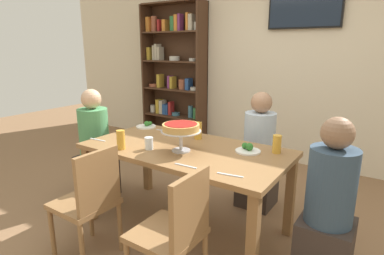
# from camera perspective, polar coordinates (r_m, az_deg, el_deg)

# --- Properties ---
(ground_plane) EXTENTS (12.00, 12.00, 0.00)m
(ground_plane) POSITION_cam_1_polar(r_m,az_deg,el_deg) (2.95, -1.13, -17.38)
(ground_plane) COLOR #846042
(rear_partition) EXTENTS (8.00, 0.12, 2.80)m
(rear_partition) POSITION_cam_1_polar(r_m,az_deg,el_deg) (4.49, 15.47, 11.96)
(rear_partition) COLOR beige
(rear_partition) RESTS_ON ground_plane
(dining_table) EXTENTS (1.70, 0.90, 0.74)m
(dining_table) POSITION_cam_1_polar(r_m,az_deg,el_deg) (2.67, -1.20, -5.40)
(dining_table) COLOR olive
(dining_table) RESTS_ON ground_plane
(bookshelf) EXTENTS (1.10, 0.30, 2.21)m
(bookshelf) POSITION_cam_1_polar(r_m,az_deg,el_deg) (5.12, -3.34, 9.90)
(bookshelf) COLOR #422819
(bookshelf) RESTS_ON ground_plane
(television) EXTENTS (0.89, 0.05, 0.55)m
(television) POSITION_cam_1_polar(r_m,az_deg,el_deg) (4.34, 19.82, 20.18)
(television) COLOR black
(diner_head_west) EXTENTS (0.34, 0.34, 1.15)m
(diner_head_west) POSITION_cam_1_polar(r_m,az_deg,el_deg) (3.44, -17.12, -4.24)
(diner_head_west) COLOR #382D28
(diner_head_west) RESTS_ON ground_plane
(diner_head_east) EXTENTS (0.34, 0.34, 1.15)m
(diner_head_east) POSITION_cam_1_polar(r_m,az_deg,el_deg) (2.30, 23.40, -14.44)
(diner_head_east) COLOR #382D28
(diner_head_east) RESTS_ON ground_plane
(diner_far_right) EXTENTS (0.34, 0.34, 1.15)m
(diner_far_right) POSITION_cam_1_polar(r_m,az_deg,el_deg) (3.17, 11.95, -5.52)
(diner_far_right) COLOR #382D28
(diner_far_right) RESTS_ON ground_plane
(chair_near_left) EXTENTS (0.40, 0.40, 0.87)m
(chair_near_left) POSITION_cam_1_polar(r_m,az_deg,el_deg) (2.46, -18.05, -12.22)
(chair_near_left) COLOR olive
(chair_near_left) RESTS_ON ground_plane
(chair_near_right) EXTENTS (0.40, 0.40, 0.87)m
(chair_near_right) POSITION_cam_1_polar(r_m,az_deg,el_deg) (2.00, -3.04, -18.06)
(chair_near_right) COLOR olive
(chair_near_right) RESTS_ON ground_plane
(deep_dish_pizza_stand) EXTENTS (0.33, 0.33, 0.23)m
(deep_dish_pizza_stand) POSITION_cam_1_polar(r_m,az_deg,el_deg) (2.49, -2.03, -0.26)
(deep_dish_pizza_stand) COLOR silver
(deep_dish_pizza_stand) RESTS_ON dining_table
(salad_plate_near_diner) EXTENTS (0.20, 0.20, 0.07)m
(salad_plate_near_diner) POSITION_cam_1_polar(r_m,az_deg,el_deg) (2.56, 10.10, -3.88)
(salad_plate_near_diner) COLOR white
(salad_plate_near_diner) RESTS_ON dining_table
(salad_plate_far_diner) EXTENTS (0.21, 0.21, 0.07)m
(salad_plate_far_diner) POSITION_cam_1_polar(r_m,az_deg,el_deg) (3.32, -8.24, 0.34)
(salad_plate_far_diner) COLOR white
(salad_plate_far_diner) RESTS_ON dining_table
(beer_glass_amber_tall) EXTENTS (0.07, 0.07, 0.16)m
(beer_glass_amber_tall) POSITION_cam_1_polar(r_m,az_deg,el_deg) (2.63, -12.79, -2.19)
(beer_glass_amber_tall) COLOR gold
(beer_glass_amber_tall) RESTS_ON dining_table
(beer_glass_amber_short) EXTENTS (0.07, 0.07, 0.15)m
(beer_glass_amber_short) POSITION_cam_1_polar(r_m,az_deg,el_deg) (2.86, 1.11, -0.57)
(beer_glass_amber_short) COLOR gold
(beer_glass_amber_short) RESTS_ON dining_table
(beer_glass_amber_spare) EXTENTS (0.07, 0.07, 0.15)m
(beer_glass_amber_spare) POSITION_cam_1_polar(r_m,az_deg,el_deg) (2.57, 15.15, -2.92)
(beer_glass_amber_spare) COLOR gold
(beer_glass_amber_spare) RESTS_ON dining_table
(water_glass_clear_near) EXTENTS (0.07, 0.07, 0.10)m
(water_glass_clear_near) POSITION_cam_1_polar(r_m,az_deg,el_deg) (2.60, -7.82, -2.85)
(water_glass_clear_near) COLOR white
(water_glass_clear_near) RESTS_ON dining_table
(cutlery_fork_near) EXTENTS (0.18, 0.03, 0.00)m
(cutlery_fork_near) POSITION_cam_1_polar(r_m,az_deg,el_deg) (2.96, -16.75, -2.13)
(cutlery_fork_near) COLOR silver
(cutlery_fork_near) RESTS_ON dining_table
(cutlery_knife_near) EXTENTS (0.18, 0.03, 0.00)m
(cutlery_knife_near) POSITION_cam_1_polar(r_m,az_deg,el_deg) (2.23, -1.15, -6.96)
(cutlery_knife_near) COLOR silver
(cutlery_knife_near) RESTS_ON dining_table
(cutlery_fork_far) EXTENTS (0.18, 0.04, 0.00)m
(cutlery_fork_far) POSITION_cam_1_polar(r_m,az_deg,el_deg) (3.16, -5.11, -0.54)
(cutlery_fork_far) COLOR silver
(cutlery_fork_far) RESTS_ON dining_table
(cutlery_knife_far) EXTENTS (0.18, 0.04, 0.00)m
(cutlery_knife_far) POSITION_cam_1_polar(r_m,az_deg,el_deg) (2.10, 6.92, -8.55)
(cutlery_knife_far) COLOR silver
(cutlery_knife_far) RESTS_ON dining_table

